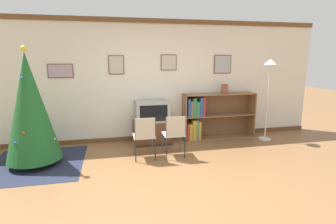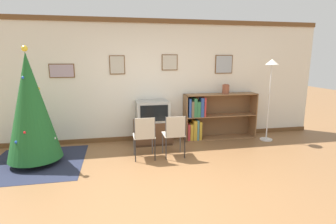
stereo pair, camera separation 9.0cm
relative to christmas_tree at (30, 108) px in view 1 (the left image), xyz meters
The scene contains 11 objects.
ground_plane 2.74m from the christmas_tree, 33.55° to the right, with size 24.00×24.00×0.00m, color brown.
wall_back 2.40m from the christmas_tree, 26.85° to the left, with size 8.29×0.11×2.70m.
area_rug 1.03m from the christmas_tree, 88.66° to the left, with size 1.63×1.71×0.01m.
christmas_tree is the anchor object (origin of this frame).
tv_console 2.47m from the christmas_tree, 18.52° to the left, with size 0.83×0.52×0.51m.
television 2.36m from the christmas_tree, 18.46° to the left, with size 0.71×0.51×0.44m.
folding_chair_left 2.03m from the christmas_tree, ahead, with size 0.40×0.40×0.82m.
folding_chair_right 2.57m from the christmas_tree, ahead, with size 0.40×0.40×0.82m.
bookshelf 3.66m from the christmas_tree, 13.36° to the left, with size 1.71×0.36×1.05m.
vase 4.02m from the christmas_tree, 11.70° to the left, with size 0.16×0.16×0.22m.
standing_lamp 4.87m from the christmas_tree, ahead, with size 0.28×0.28×1.84m.
Camera 1 is at (-0.74, -3.39, 1.87)m, focal length 28.00 mm.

